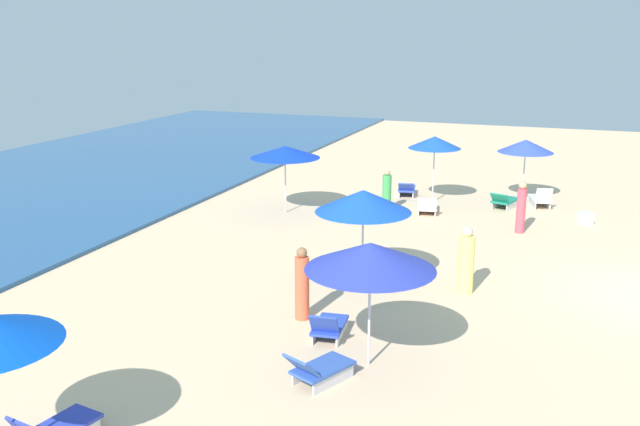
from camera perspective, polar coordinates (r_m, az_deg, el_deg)
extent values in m
cylinder|color=silver|center=(24.85, -2.77, 2.23)|extent=(0.05, 0.05, 1.94)
cone|color=#1037D3|center=(24.62, -2.80, 4.90)|extent=(2.42, 2.42, 0.41)
cylinder|color=silver|center=(17.72, 3.42, -2.93)|extent=(0.05, 0.05, 1.94)
cone|color=blue|center=(17.38, 3.48, 0.97)|extent=(2.37, 2.37, 0.55)
cylinder|color=silver|center=(27.56, 15.94, 2.81)|extent=(0.05, 0.05, 1.84)
cone|color=blue|center=(27.36, 16.11, 5.17)|extent=(2.02, 2.02, 0.47)
cube|color=silver|center=(26.37, 15.13, 0.58)|extent=(1.03, 0.35, 0.25)
cube|color=silver|center=(26.57, 14.04, 0.76)|extent=(1.03, 0.35, 0.25)
cube|color=#1C8469|center=(26.43, 14.60, 1.00)|extent=(1.32, 0.97, 0.06)
cube|color=#1C8469|center=(25.91, 14.15, 1.15)|extent=(0.52, 0.69, 0.38)
cube|color=silver|center=(27.09, 17.63, 0.77)|extent=(1.11, 0.35, 0.26)
cube|color=silver|center=(26.98, 16.59, 0.79)|extent=(1.11, 0.35, 0.26)
cube|color=white|center=(27.00, 17.13, 1.10)|extent=(1.39, 0.91, 0.06)
cube|color=white|center=(26.38, 17.44, 1.36)|extent=(0.44, 0.62, 0.55)
cylinder|color=silver|center=(26.52, 9.04, 2.96)|extent=(0.05, 0.05, 2.03)
cone|color=#1B4FB5|center=(26.30, 9.14, 5.60)|extent=(1.91, 1.91, 0.44)
cube|color=silver|center=(25.32, 9.20, 0.26)|extent=(1.24, 0.26, 0.19)
cube|color=silver|center=(25.34, 7.92, 0.32)|extent=(1.24, 0.26, 0.19)
cube|color=white|center=(25.30, 8.57, 0.57)|extent=(1.49, 0.90, 0.06)
cube|color=white|center=(24.62, 8.54, 0.69)|extent=(0.35, 0.67, 0.45)
cube|color=silver|center=(27.75, 7.47, 1.65)|extent=(1.08, 0.24, 0.24)
cube|color=silver|center=(27.77, 6.40, 1.69)|extent=(1.08, 0.24, 0.24)
cube|color=#3751B8|center=(27.73, 6.94, 1.97)|extent=(1.31, 0.83, 0.06)
cube|color=#3751B8|center=(27.15, 6.90, 2.06)|extent=(0.46, 0.64, 0.37)
cylinder|color=silver|center=(13.70, 3.95, -8.35)|extent=(0.05, 0.05, 1.94)
cone|color=#2C3BAF|center=(13.27, 4.04, -3.45)|extent=(2.47, 2.47, 0.52)
cube|color=silver|center=(13.28, 1.08, -13.16)|extent=(0.97, 0.46, 0.24)
cube|color=silver|center=(13.61, -0.58, -12.43)|extent=(0.97, 0.46, 0.24)
cube|color=#3459AC|center=(13.38, 0.24, -12.22)|extent=(1.32, 1.04, 0.06)
cube|color=#3459AC|center=(12.95, -1.44, -12.15)|extent=(0.64, 0.72, 0.46)
cube|color=silver|center=(15.16, 1.74, -9.52)|extent=(1.04, 0.17, 0.22)
cube|color=silver|center=(15.26, -0.17, -9.34)|extent=(1.04, 0.17, 0.22)
cube|color=#2D4AB7|center=(15.15, 0.78, -8.94)|extent=(1.22, 0.74, 0.06)
cube|color=#2D4AB7|center=(14.59, 0.33, -8.92)|extent=(0.42, 0.61, 0.49)
cylinder|color=green|center=(25.24, 5.35, 1.61)|extent=(0.42, 0.42, 1.28)
sphere|color=tan|center=(25.08, 5.39, 3.25)|extent=(0.21, 0.21, 0.21)
cylinder|color=#F05F3D|center=(15.85, -1.44, -6.03)|extent=(0.44, 0.44, 1.44)
sphere|color=#906443|center=(15.58, -1.46, -3.18)|extent=(0.24, 0.24, 0.24)
cylinder|color=#F7F979|center=(17.70, 11.57, -4.07)|extent=(0.54, 0.54, 1.45)
sphere|color=beige|center=(17.45, 11.71, -1.47)|extent=(0.25, 0.25, 0.25)
cylinder|color=#F14C5D|center=(23.28, 15.74, 0.17)|extent=(0.37, 0.37, 1.42)
sphere|color=tan|center=(23.09, 15.88, 2.16)|extent=(0.26, 0.26, 0.26)
cube|color=white|center=(25.13, 20.44, -0.42)|extent=(0.56, 0.53, 0.35)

